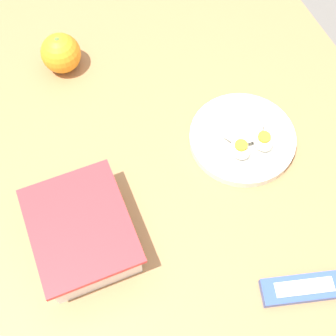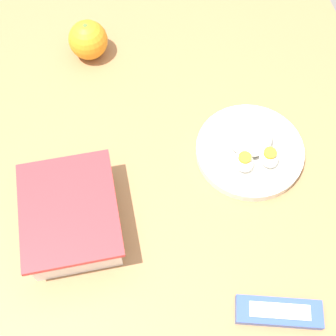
# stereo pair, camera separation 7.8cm
# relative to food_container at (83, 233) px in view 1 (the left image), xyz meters

# --- Properties ---
(ground_plane) EXTENTS (10.00, 10.00, 0.00)m
(ground_plane) POSITION_rel_food_container_xyz_m (0.07, -0.21, -0.81)
(ground_plane) COLOR #66605B
(table) EXTENTS (1.21, 0.91, 0.78)m
(table) POSITION_rel_food_container_xyz_m (0.07, -0.21, -0.14)
(table) COLOR #996B42
(table) RESTS_ON ground_plane
(food_container) EXTENTS (0.20, 0.16, 0.07)m
(food_container) POSITION_rel_food_container_xyz_m (0.00, 0.00, 0.00)
(food_container) COLOR white
(food_container) RESTS_ON table
(orange_fruit) EXTENTS (0.08, 0.08, 0.08)m
(orange_fruit) POSITION_rel_food_container_xyz_m (0.40, -0.08, 0.01)
(orange_fruit) COLOR orange
(orange_fruit) RESTS_ON table
(rice_plate) EXTENTS (0.21, 0.21, 0.05)m
(rice_plate) POSITION_rel_food_container_xyz_m (0.09, -0.35, -0.01)
(rice_plate) COLOR silver
(rice_plate) RESTS_ON table
(candy_bar) EXTENTS (0.08, 0.15, 0.02)m
(candy_bar) POSITION_rel_food_container_xyz_m (-0.22, -0.31, -0.02)
(candy_bar) COLOR #334C9E
(candy_bar) RESTS_ON table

